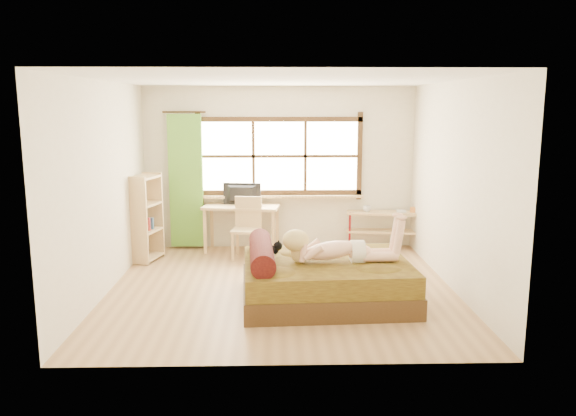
{
  "coord_description": "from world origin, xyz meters",
  "views": [
    {
      "loc": [
        -0.09,
        -7.12,
        2.38
      ],
      "look_at": [
        0.09,
        0.2,
        1.04
      ],
      "focal_mm": 35.0,
      "sensor_mm": 36.0,
      "label": 1
    }
  ],
  "objects_px": {
    "kitten": "(268,249)",
    "chair": "(247,224)",
    "bookshelf": "(146,217)",
    "desk": "(241,212)",
    "pipe_shelf": "(385,221)",
    "woman": "(339,237)",
    "bed": "(322,279)"
  },
  "relations": [
    {
      "from": "woman",
      "to": "kitten",
      "type": "relative_size",
      "value": 4.67
    },
    {
      "from": "kitten",
      "to": "chair",
      "type": "bearing_deg",
      "value": 96.89
    },
    {
      "from": "kitten",
      "to": "desk",
      "type": "bearing_deg",
      "value": 98.05
    },
    {
      "from": "pipe_shelf",
      "to": "chair",
      "type": "bearing_deg",
      "value": -160.69
    },
    {
      "from": "bed",
      "to": "kitten",
      "type": "relative_size",
      "value": 6.94
    },
    {
      "from": "kitten",
      "to": "bookshelf",
      "type": "relative_size",
      "value": 0.23
    },
    {
      "from": "woman",
      "to": "pipe_shelf",
      "type": "height_order",
      "value": "woman"
    },
    {
      "from": "kitten",
      "to": "pipe_shelf",
      "type": "xyz_separation_m",
      "value": [
        1.95,
        2.45,
        -0.17
      ]
    },
    {
      "from": "pipe_shelf",
      "to": "bookshelf",
      "type": "xyz_separation_m",
      "value": [
        -3.86,
        -0.65,
        0.22
      ]
    },
    {
      "from": "chair",
      "to": "bookshelf",
      "type": "bearing_deg",
      "value": -165.57
    },
    {
      "from": "woman",
      "to": "pipe_shelf",
      "type": "relative_size",
      "value": 1.1
    },
    {
      "from": "kitten",
      "to": "bookshelf",
      "type": "distance_m",
      "value": 2.62
    },
    {
      "from": "bed",
      "to": "kitten",
      "type": "distance_m",
      "value": 0.76
    },
    {
      "from": "bed",
      "to": "woman",
      "type": "bearing_deg",
      "value": -16.34
    },
    {
      "from": "kitten",
      "to": "desk",
      "type": "xyz_separation_m",
      "value": [
        -0.46,
        2.33,
        0.03
      ]
    },
    {
      "from": "desk",
      "to": "bookshelf",
      "type": "xyz_separation_m",
      "value": [
        -1.45,
        -0.53,
        0.02
      ]
    },
    {
      "from": "bed",
      "to": "chair",
      "type": "relative_size",
      "value": 2.21
    },
    {
      "from": "chair",
      "to": "pipe_shelf",
      "type": "relative_size",
      "value": 0.74
    },
    {
      "from": "kitten",
      "to": "chair",
      "type": "xyz_separation_m",
      "value": [
        -0.35,
        1.97,
        -0.1
      ]
    },
    {
      "from": "woman",
      "to": "bookshelf",
      "type": "bearing_deg",
      "value": 141.88
    },
    {
      "from": "chair",
      "to": "bookshelf",
      "type": "relative_size",
      "value": 0.72
    },
    {
      "from": "kitten",
      "to": "chair",
      "type": "relative_size",
      "value": 0.32
    },
    {
      "from": "woman",
      "to": "chair",
      "type": "height_order",
      "value": "woman"
    },
    {
      "from": "bed",
      "to": "desk",
      "type": "xyz_separation_m",
      "value": [
        -1.13,
        2.43,
        0.39
      ]
    },
    {
      "from": "desk",
      "to": "bookshelf",
      "type": "relative_size",
      "value": 0.97
    },
    {
      "from": "bed",
      "to": "chair",
      "type": "bearing_deg",
      "value": 113.05
    },
    {
      "from": "bed",
      "to": "kitten",
      "type": "bearing_deg",
      "value": 168.22
    },
    {
      "from": "woman",
      "to": "bed",
      "type": "bearing_deg",
      "value": 163.66
    },
    {
      "from": "bed",
      "to": "woman",
      "type": "xyz_separation_m",
      "value": [
        0.2,
        -0.05,
        0.54
      ]
    },
    {
      "from": "desk",
      "to": "pipe_shelf",
      "type": "relative_size",
      "value": 1.0
    },
    {
      "from": "pipe_shelf",
      "to": "bookshelf",
      "type": "relative_size",
      "value": 0.96
    },
    {
      "from": "pipe_shelf",
      "to": "kitten",
      "type": "bearing_deg",
      "value": -121.05
    }
  ]
}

